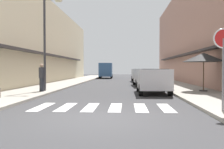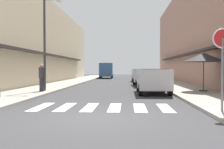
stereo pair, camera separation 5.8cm
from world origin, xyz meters
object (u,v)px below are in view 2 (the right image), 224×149
object	(u,v)px
parked_car_mid	(145,75)
cafe_umbrella	(204,57)
parked_car_far	(141,74)
pedestrian_walking_near	(42,77)
delivery_van	(106,69)
parked_car_near	(153,78)
street_lamp	(47,34)
round_street_sign	(223,48)

from	to	relation	value
parked_car_mid	cafe_umbrella	distance (m)	7.00
parked_car_far	pedestrian_walking_near	world-z (taller)	pedestrian_walking_near
parked_car_mid	cafe_umbrella	bearing A→B (deg)	-63.31
parked_car_far	delivery_van	xyz separation A→B (m)	(-4.78, 10.83, 0.48)
parked_car_near	pedestrian_walking_near	xyz separation A→B (m)	(-6.65, -0.24, 0.08)
cafe_umbrella	pedestrian_walking_near	bearing A→B (deg)	-175.80
parked_car_near	delivery_van	bearing A→B (deg)	101.11
street_lamp	parked_car_far	bearing A→B (deg)	63.93
parked_car_near	pedestrian_walking_near	distance (m)	6.66
pedestrian_walking_near	parked_car_mid	bearing A→B (deg)	-122.08
street_lamp	round_street_sign	bearing A→B (deg)	-41.53
street_lamp	pedestrian_walking_near	xyz separation A→B (m)	(-0.19, -0.55, -2.64)
round_street_sign	delivery_van	bearing A→B (deg)	101.45
cafe_umbrella	delivery_van	bearing A→B (deg)	108.25
delivery_van	street_lamp	xyz separation A→B (m)	(-1.68, -24.04, 2.23)
round_street_sign	parked_car_mid	bearing A→B (deg)	96.47
street_lamp	delivery_van	bearing A→B (deg)	86.00
parked_car_far	round_street_sign	size ratio (longest dim) A/B	1.69
parked_car_mid	round_street_sign	bearing A→B (deg)	-83.53
parked_car_near	street_lamp	size ratio (longest dim) A/B	0.68
delivery_van	cafe_umbrella	distance (m)	25.15
parked_car_mid	delivery_van	xyz separation A→B (m)	(-4.78, 17.72, 0.48)
parked_car_near	delivery_van	xyz separation A→B (m)	(-4.78, 24.35, 0.49)
cafe_umbrella	parked_car_near	bearing A→B (deg)	-171.35
round_street_sign	street_lamp	bearing A→B (deg)	138.47
parked_car_far	cafe_umbrella	size ratio (longest dim) A/B	1.77
pedestrian_walking_near	street_lamp	bearing A→B (deg)	-96.95
round_street_sign	pedestrian_walking_near	distance (m)	10.52
parked_car_mid	pedestrian_walking_near	distance (m)	9.56
parked_car_near	delivery_van	distance (m)	24.82
parked_car_mid	cafe_umbrella	xyz separation A→B (m)	(3.09, -6.15, 1.25)
parked_car_near	street_lamp	distance (m)	7.02
cafe_umbrella	pedestrian_walking_near	size ratio (longest dim) A/B	1.52
parked_car_far	round_street_sign	world-z (taller)	round_street_sign
parked_car_near	cafe_umbrella	xyz separation A→B (m)	(3.09, 0.47, 1.25)
round_street_sign	street_lamp	world-z (taller)	street_lamp
parked_car_mid	street_lamp	xyz separation A→B (m)	(-6.46, -6.32, 2.71)
round_street_sign	cafe_umbrella	bearing A→B (deg)	77.72
cafe_umbrella	street_lamp	bearing A→B (deg)	-179.00
parked_car_far	pedestrian_walking_near	size ratio (longest dim) A/B	2.69
round_street_sign	parked_car_near	bearing A→B (deg)	102.65
parked_car_near	parked_car_far	distance (m)	13.52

